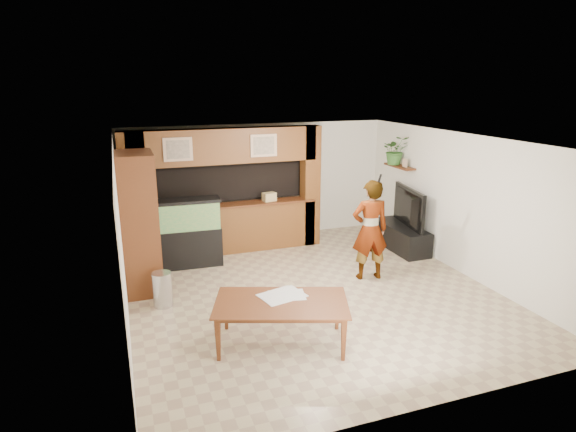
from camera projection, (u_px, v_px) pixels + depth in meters
name	position (u px, v px, depth m)	size (l,w,h in m)	color
floor	(312.00, 292.00, 8.28)	(6.50, 6.50, 0.00)	tan
ceiling	(314.00, 140.00, 7.58)	(6.50, 6.50, 0.00)	white
wall_back	(258.00, 182.00, 10.88)	(6.00, 6.00, 0.00)	white
wall_left	(121.00, 239.00, 6.96)	(6.50, 6.50, 0.00)	white
wall_right	(462.00, 204.00, 8.89)	(6.50, 6.50, 0.00)	white
partition	(222.00, 190.00, 10.01)	(4.20, 0.99, 2.60)	brown
wall_clock	(119.00, 184.00, 7.72)	(0.05, 0.25, 0.25)	black
wall_shelf	(399.00, 166.00, 10.51)	(0.25, 0.90, 0.04)	#602E16
pantry_cabinet	(139.00, 223.00, 8.09)	(0.60, 0.98, 2.39)	#602E16
trash_can	(162.00, 289.00, 7.70)	(0.31, 0.31, 0.57)	#B2B2B7
aquarium	(189.00, 233.00, 9.30)	(1.21, 0.45, 1.34)	black
tv_stand	(400.00, 237.00, 10.36)	(0.57, 1.55, 0.52)	black
television	(402.00, 207.00, 10.18)	(1.42, 0.19, 0.82)	black
photo_frame	(405.00, 163.00, 10.29)	(0.03, 0.13, 0.18)	tan
potted_plant	(395.00, 150.00, 10.54)	(0.57, 0.49, 0.63)	#356A2A
person	(370.00, 230.00, 8.63)	(0.67, 0.44, 1.84)	#A17E58
microphone	(380.00, 179.00, 8.24)	(0.04, 0.04, 0.17)	black
dining_table	(281.00, 324.00, 6.53)	(1.79, 1.00, 0.63)	#602E16
newspaper_a	(282.00, 295.00, 6.67)	(0.60, 0.44, 0.01)	silver
newspaper_b	(280.00, 295.00, 6.68)	(0.56, 0.40, 0.01)	silver
newspaper_c	(287.00, 295.00, 6.68)	(0.50, 0.36, 0.01)	silver
counter_box	(269.00, 197.00, 10.20)	(0.27, 0.18, 0.18)	tan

